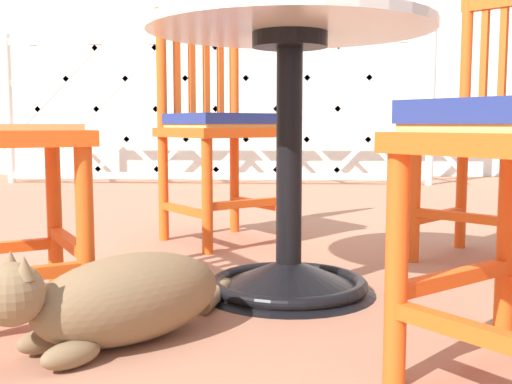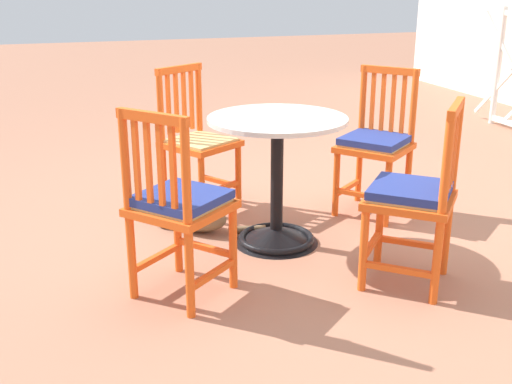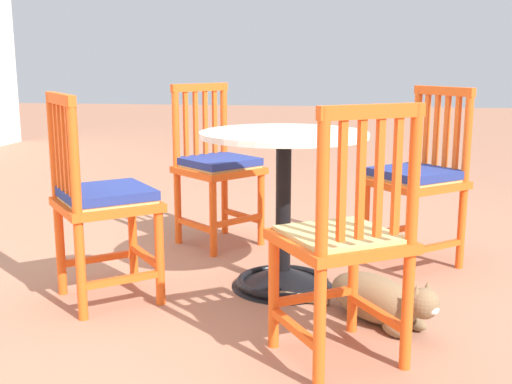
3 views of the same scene
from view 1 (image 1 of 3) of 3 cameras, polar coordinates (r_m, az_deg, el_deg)
name	(u,v)px [view 1 (image 1 of 3)]	position (r m, az deg, el deg)	size (l,w,h in m)	color
ground_plane	(258,284)	(1.84, 0.23, -8.41)	(24.00, 24.00, 0.00)	#A36B51
building_wall_backdrop	(283,19)	(5.82, 2.44, 15.46)	(10.00, 0.20, 2.80)	silver
lattice_fence_panel	(216,109)	(4.88, -3.69, 7.57)	(3.86, 0.06, 1.16)	silver
cafe_table	(289,190)	(1.70, 3.02, 0.15)	(0.76, 0.76, 0.73)	black
orange_chair_at_corner	(219,128)	(2.46, -3.40, 5.81)	(0.56, 0.56, 0.91)	#EA5619
orange_chair_tucked_in	(491,129)	(2.24, 20.66, 5.39)	(0.56, 0.56, 0.91)	#EA5619
tabby_cat	(115,301)	(1.36, -12.76, -9.69)	(0.46, 0.65, 0.23)	brown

